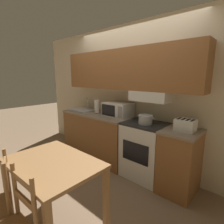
{
  "coord_description": "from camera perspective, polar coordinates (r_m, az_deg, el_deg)",
  "views": [
    {
      "loc": [
        1.92,
        -2.62,
        1.64
      ],
      "look_at": [
        0.05,
        -0.53,
        1.07
      ],
      "focal_mm": 28.0,
      "sensor_mm": 36.0,
      "label": 1
    }
  ],
  "objects": [
    {
      "name": "paper_towel_roll",
      "position": [
        3.5,
        -4.93,
        1.81
      ],
      "size": [
        0.12,
        0.12,
        0.27
      ],
      "color": "black",
      "rests_on": "lower_counter_main"
    },
    {
      "name": "lower_counter_right_stub",
      "position": [
        2.74,
        21.19,
        -14.79
      ],
      "size": [
        0.48,
        0.59,
        0.92
      ],
      "color": "brown",
      "rests_on": "ground_plane"
    },
    {
      "name": "cooking_pot",
      "position": [
        2.74,
        10.89,
        -2.3
      ],
      "size": [
        0.3,
        0.22,
        0.14
      ],
      "color": "#B7BABF",
      "rests_on": "stove_range"
    },
    {
      "name": "microwave",
      "position": [
        3.2,
        1.95,
        0.84
      ],
      "size": [
        0.5,
        0.35,
        0.25
      ],
      "color": "silver",
      "rests_on": "lower_counter_main"
    },
    {
      "name": "toaster",
      "position": [
        2.55,
        22.85,
        -3.93
      ],
      "size": [
        0.26,
        0.22,
        0.16
      ],
      "color": "silver",
      "rests_on": "lower_counter_right_stub"
    },
    {
      "name": "ground_plane",
      "position": [
        3.64,
        5.22,
        -15.24
      ],
      "size": [
        16.0,
        16.0,
        0.0
      ],
      "primitive_type": "plane",
      "color": "#7F664C"
    },
    {
      "name": "stove_range",
      "position": [
        2.97,
        10.61,
        -12.1
      ],
      "size": [
        0.66,
        0.56,
        0.92
      ],
      "color": "silver",
      "rests_on": "ground_plane"
    },
    {
      "name": "dining_table",
      "position": [
        2.05,
        -18.69,
        -17.92
      ],
      "size": [
        1.02,
        0.72,
        0.77
      ],
      "color": "#9E7042",
      "rests_on": "ground_plane"
    },
    {
      "name": "lower_counter_main",
      "position": [
        3.62,
        -4.77,
        -7.52
      ],
      "size": [
        1.56,
        0.59,
        0.92
      ],
      "color": "brown",
      "rests_on": "ground_plane"
    },
    {
      "name": "sink_basin",
      "position": [
        3.83,
        -9.58,
        0.79
      ],
      "size": [
        0.54,
        0.39,
        0.26
      ],
      "color": "#B7BABF",
      "rests_on": "lower_counter_main"
    },
    {
      "name": "wall_back",
      "position": [
        3.19,
        5.22,
        8.97
      ],
      "size": [
        5.08,
        0.38,
        2.55
      ],
      "color": "beige",
      "rests_on": "ground_plane"
    }
  ]
}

